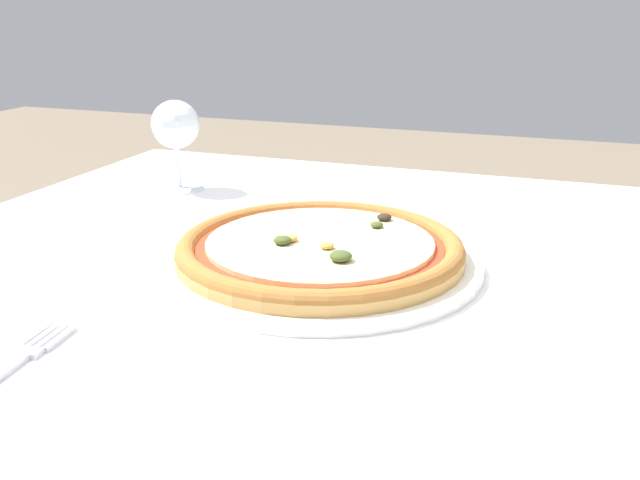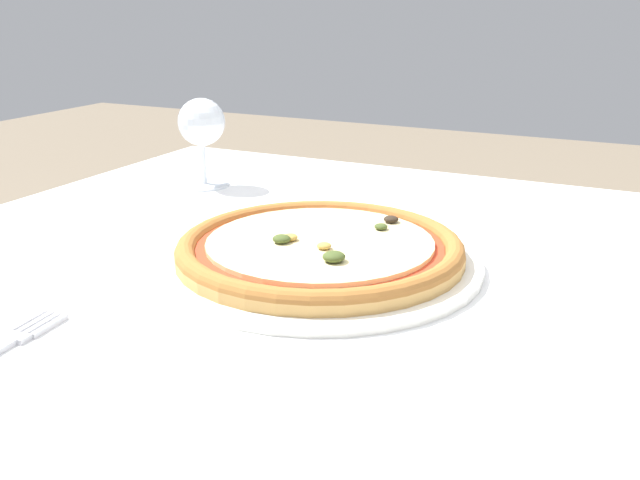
# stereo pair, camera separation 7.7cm
# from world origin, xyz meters

# --- Properties ---
(dining_table) EXTENTS (1.26, 1.00, 0.75)m
(dining_table) POSITION_xyz_m (0.00, 0.00, 0.66)
(dining_table) COLOR #997047
(dining_table) RESTS_ON ground_plane
(pizza_plate) EXTENTS (0.35, 0.35, 0.04)m
(pizza_plate) POSITION_xyz_m (-0.12, 0.01, 0.77)
(pizza_plate) COLOR white
(pizza_plate) RESTS_ON dining_table
(fork) EXTENTS (0.04, 0.17, 0.00)m
(fork) POSITION_xyz_m (-0.27, -0.29, 0.75)
(fork) COLOR silver
(fork) RESTS_ON dining_table
(wine_glass_far_left) EXTENTS (0.08, 0.08, 0.14)m
(wine_glass_far_left) POSITION_xyz_m (-0.43, 0.25, 0.85)
(wine_glass_far_left) COLOR silver
(wine_glass_far_left) RESTS_ON dining_table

